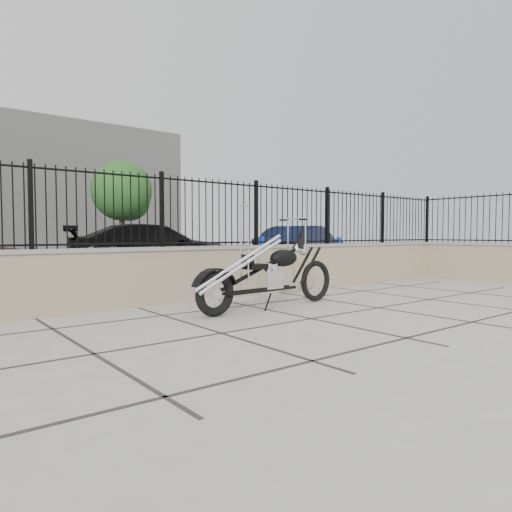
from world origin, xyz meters
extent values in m
plane|color=#99968E|center=(0.00, 0.00, 0.00)|extent=(90.00, 90.00, 0.00)
plane|color=black|center=(0.00, 12.50, 0.00)|extent=(30.00, 30.00, 0.00)
cube|color=gray|center=(0.00, 2.50, 0.48)|extent=(14.00, 0.36, 0.96)
cube|color=gray|center=(6.85, 1.30, 0.48)|extent=(0.36, 2.50, 0.96)
cube|color=black|center=(0.00, 2.50, 1.56)|extent=(14.00, 0.08, 1.20)
cube|color=black|center=(6.85, 1.30, 1.56)|extent=(0.08, 2.30, 1.20)
imported|color=black|center=(1.57, 8.04, 0.73)|extent=(5.42, 3.24, 1.47)
imported|color=black|center=(6.40, 6.74, 0.72)|extent=(4.63, 3.01, 1.44)
cylinder|color=#0D25CA|center=(-1.11, 4.37, 0.46)|extent=(0.13, 0.13, 0.92)
cylinder|color=#0C3AB4|center=(2.58, 4.29, 0.56)|extent=(0.17, 0.17, 1.12)
cylinder|color=#0B45AC|center=(5.92, 4.72, 0.54)|extent=(0.16, 0.16, 1.08)
cylinder|color=#382619|center=(4.04, 16.71, 1.34)|extent=(0.27, 0.27, 2.67)
sphere|color=#3A6626|center=(4.04, 16.71, 3.39)|extent=(2.85, 2.85, 2.85)
camera|label=1|loc=(-4.48, -4.44, 1.17)|focal=32.00mm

